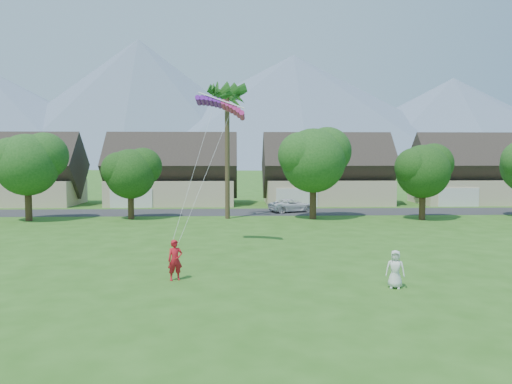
{
  "coord_description": "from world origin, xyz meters",
  "views": [
    {
      "loc": [
        -1.04,
        -18.2,
        5.77
      ],
      "look_at": [
        0.0,
        10.0,
        3.8
      ],
      "focal_mm": 35.0,
      "sensor_mm": 36.0,
      "label": 1
    }
  ],
  "objects_px": {
    "kite_flyer": "(175,260)",
    "parafoil_kite": "(222,104)",
    "watcher": "(395,269)",
    "parked_car": "(292,206)"
  },
  "relations": [
    {
      "from": "parafoil_kite",
      "to": "kite_flyer",
      "type": "bearing_deg",
      "value": -93.29
    },
    {
      "from": "kite_flyer",
      "to": "parafoil_kite",
      "type": "xyz_separation_m",
      "value": [
        1.95,
        8.79,
        8.18
      ]
    },
    {
      "from": "kite_flyer",
      "to": "watcher",
      "type": "relative_size",
      "value": 1.13
    },
    {
      "from": "kite_flyer",
      "to": "watcher",
      "type": "distance_m",
      "value": 10.04
    },
    {
      "from": "kite_flyer",
      "to": "watcher",
      "type": "height_order",
      "value": "kite_flyer"
    },
    {
      "from": "watcher",
      "to": "parafoil_kite",
      "type": "bearing_deg",
      "value": 144.95
    },
    {
      "from": "kite_flyer",
      "to": "parafoil_kite",
      "type": "distance_m",
      "value": 12.17
    },
    {
      "from": "kite_flyer",
      "to": "parafoil_kite",
      "type": "height_order",
      "value": "parafoil_kite"
    },
    {
      "from": "kite_flyer",
      "to": "parked_car",
      "type": "xyz_separation_m",
      "value": [
        8.66,
        29.0,
        -0.28
      ]
    },
    {
      "from": "parked_car",
      "to": "parafoil_kite",
      "type": "distance_m",
      "value": 22.91
    }
  ]
}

